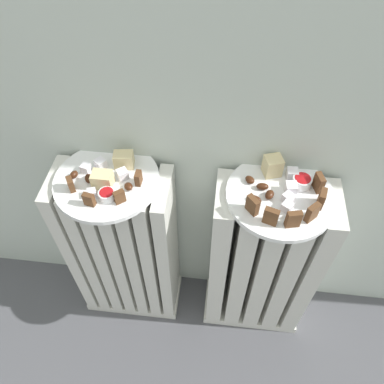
{
  "coord_description": "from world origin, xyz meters",
  "views": [
    {
      "loc": [
        0.07,
        -0.29,
        1.3
      ],
      "look_at": [
        0.0,
        0.28,
        0.61
      ],
      "focal_mm": 35.71,
      "sensor_mm": 36.0,
      "label": 1
    }
  ],
  "objects_px": {
    "jam_bowl_right": "(302,181)",
    "fork": "(102,179)",
    "radiator_left": "(125,250)",
    "radiator_right": "(261,264)",
    "plate_left": "(107,181)",
    "jam_bowl_left": "(107,195)",
    "plate_right": "(280,196)"
  },
  "relations": [
    {
      "from": "jam_bowl_left",
      "to": "fork",
      "type": "relative_size",
      "value": 0.42
    },
    {
      "from": "radiator_left",
      "to": "plate_left",
      "type": "xyz_separation_m",
      "value": [
        0.0,
        0.0,
        0.32
      ]
    },
    {
      "from": "radiator_right",
      "to": "jam_bowl_right",
      "type": "distance_m",
      "value": 0.34
    },
    {
      "from": "plate_left",
      "to": "fork",
      "type": "height_order",
      "value": "fork"
    },
    {
      "from": "plate_right",
      "to": "fork",
      "type": "bearing_deg",
      "value": -179.49
    },
    {
      "from": "radiator_left",
      "to": "fork",
      "type": "height_order",
      "value": "fork"
    },
    {
      "from": "plate_left",
      "to": "jam_bowl_left",
      "type": "height_order",
      "value": "jam_bowl_left"
    },
    {
      "from": "radiator_left",
      "to": "fork",
      "type": "distance_m",
      "value": 0.33
    },
    {
      "from": "plate_left",
      "to": "plate_right",
      "type": "xyz_separation_m",
      "value": [
        0.41,
        0.0,
        0.0
      ]
    },
    {
      "from": "plate_left",
      "to": "plate_right",
      "type": "bearing_deg",
      "value": 0.0
    },
    {
      "from": "jam_bowl_left",
      "to": "radiator_right",
      "type": "bearing_deg",
      "value": 8.11
    },
    {
      "from": "plate_left",
      "to": "fork",
      "type": "distance_m",
      "value": 0.01
    },
    {
      "from": "radiator_left",
      "to": "fork",
      "type": "bearing_deg",
      "value": -157.54
    },
    {
      "from": "radiator_left",
      "to": "radiator_right",
      "type": "distance_m",
      "value": 0.41
    },
    {
      "from": "jam_bowl_left",
      "to": "fork",
      "type": "height_order",
      "value": "jam_bowl_left"
    },
    {
      "from": "jam_bowl_left",
      "to": "fork",
      "type": "xyz_separation_m",
      "value": [
        -0.03,
        0.05,
        -0.01
      ]
    },
    {
      "from": "plate_left",
      "to": "radiator_right",
      "type": "bearing_deg",
      "value": 0.0
    },
    {
      "from": "plate_right",
      "to": "jam_bowl_left",
      "type": "xyz_separation_m",
      "value": [
        -0.39,
        -0.06,
        0.02
      ]
    },
    {
      "from": "radiator_left",
      "to": "plate_left",
      "type": "distance_m",
      "value": 0.32
    },
    {
      "from": "radiator_left",
      "to": "jam_bowl_right",
      "type": "xyz_separation_m",
      "value": [
        0.46,
        0.03,
        0.34
      ]
    },
    {
      "from": "jam_bowl_right",
      "to": "fork",
      "type": "xyz_separation_m",
      "value": [
        -0.47,
        -0.04,
        -0.01
      ]
    },
    {
      "from": "radiator_right",
      "to": "plate_left",
      "type": "xyz_separation_m",
      "value": [
        -0.41,
        0.0,
        0.32
      ]
    },
    {
      "from": "plate_right",
      "to": "jam_bowl_right",
      "type": "height_order",
      "value": "jam_bowl_right"
    },
    {
      "from": "radiator_right",
      "to": "fork",
      "type": "height_order",
      "value": "fork"
    },
    {
      "from": "plate_right",
      "to": "jam_bowl_left",
      "type": "height_order",
      "value": "jam_bowl_left"
    },
    {
      "from": "plate_right",
      "to": "radiator_right",
      "type": "bearing_deg",
      "value": 0.0
    },
    {
      "from": "radiator_right",
      "to": "plate_right",
      "type": "height_order",
      "value": "plate_right"
    },
    {
      "from": "jam_bowl_left",
      "to": "radiator_left",
      "type": "bearing_deg",
      "value": 108.33
    },
    {
      "from": "radiator_left",
      "to": "radiator_right",
      "type": "relative_size",
      "value": 1.0
    },
    {
      "from": "jam_bowl_left",
      "to": "jam_bowl_right",
      "type": "height_order",
      "value": "jam_bowl_right"
    },
    {
      "from": "radiator_left",
      "to": "plate_left",
      "type": "bearing_deg",
      "value": 0.0
    },
    {
      "from": "plate_right",
      "to": "jam_bowl_right",
      "type": "relative_size",
      "value": 5.63
    }
  ]
}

